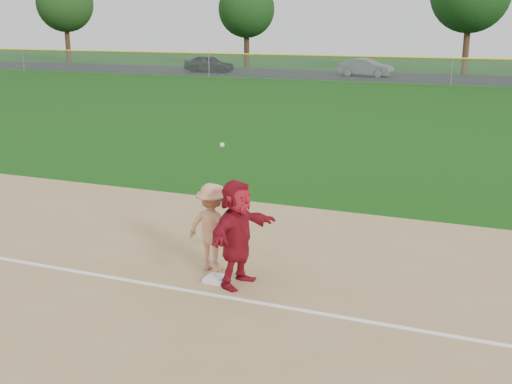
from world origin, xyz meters
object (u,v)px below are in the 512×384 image
at_px(first_base, 216,279).
at_px(base_runner, 237,233).
at_px(car_mid, 366,68).
at_px(car_left, 209,64).

relative_size(first_base, base_runner, 0.19).
xyz_separation_m(base_runner, car_mid, (-7.97, 45.71, -0.22)).
height_order(first_base, car_mid, car_mid).
bearing_deg(car_left, base_runner, -157.33).
xyz_separation_m(first_base, base_runner, (0.43, 0.02, 0.93)).
bearing_deg(car_left, first_base, -157.78).
relative_size(car_left, car_mid, 1.00).
distance_m(base_runner, car_left, 50.32).
xyz_separation_m(car_left, car_mid, (14.67, 0.77, -0.03)).
bearing_deg(car_mid, base_runner, -163.92).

